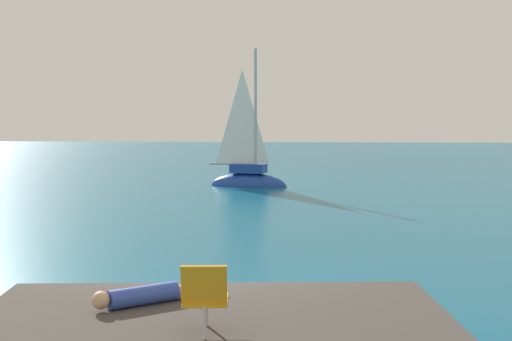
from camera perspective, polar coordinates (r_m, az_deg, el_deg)
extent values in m
plane|color=#0F5675|center=(11.77, -2.98, -11.96)|extent=(160.00, 160.00, 0.00)
ellipsoid|color=#193D99|center=(33.08, -0.63, -1.31)|extent=(3.97, 2.08, 1.30)
cube|color=#193D99|center=(33.00, -0.63, 0.17)|extent=(1.81, 1.24, 0.42)
cylinder|color=#B7B7BC|center=(32.81, -0.04, 4.93)|extent=(0.14, 0.14, 5.90)
cylinder|color=#B2B2B7|center=(33.25, -1.99, 0.55)|extent=(2.33, 0.62, 0.11)
pyramid|color=white|center=(33.00, -1.14, 4.52)|extent=(1.86, 0.47, 4.48)
cylinder|color=#334CB2|center=(8.79, -9.32, -10.16)|extent=(0.86, 0.75, 0.24)
cylinder|color=tan|center=(9.12, -4.96, -9.77)|extent=(0.66, 0.57, 0.18)
sphere|color=tan|center=(8.58, -12.72, -10.43)|extent=(0.22, 0.22, 0.22)
cube|color=orange|center=(7.60, -4.20, -10.64)|extent=(0.53, 0.56, 0.04)
cube|color=orange|center=(7.29, -4.32, -9.47)|extent=(0.49, 0.20, 0.45)
cylinder|color=silver|center=(7.85, -4.10, -11.48)|extent=(0.04, 0.04, 0.35)
cylinder|color=silver|center=(7.40, -4.30, -12.47)|extent=(0.04, 0.04, 0.35)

